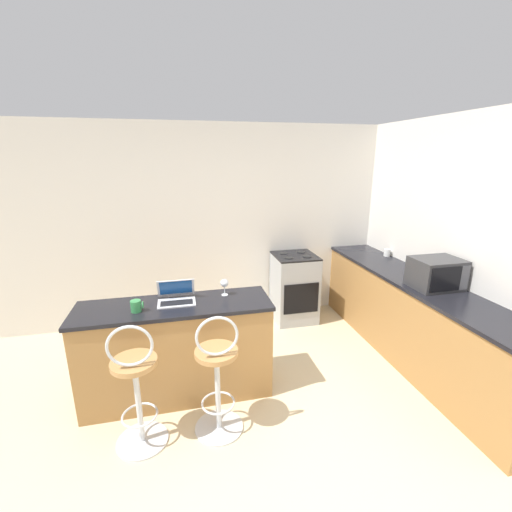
% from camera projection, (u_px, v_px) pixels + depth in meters
% --- Properties ---
extents(ground_plane, '(20.00, 20.00, 0.00)m').
position_uv_depth(ground_plane, '(259.00, 464.00, 2.52)').
color(ground_plane, beige).
extents(wall_back, '(12.00, 0.06, 2.60)m').
position_uv_depth(wall_back, '(215.00, 226.00, 4.53)').
color(wall_back, silver).
rests_on(wall_back, ground_plane).
extents(breakfast_bar, '(1.72, 0.54, 0.92)m').
position_uv_depth(breakfast_bar, '(178.00, 350.00, 3.16)').
color(breakfast_bar, '#9E703D').
rests_on(breakfast_bar, ground_plane).
extents(counter_right, '(0.59, 3.03, 0.92)m').
position_uv_depth(counter_right, '(412.00, 319.00, 3.76)').
color(counter_right, '#9E703D').
rests_on(counter_right, ground_plane).
extents(bar_stool_near, '(0.40, 0.40, 1.07)m').
position_uv_depth(bar_stool_near, '(136.00, 388.00, 2.57)').
color(bar_stool_near, silver).
rests_on(bar_stool_near, ground_plane).
extents(bar_stool_far, '(0.40, 0.40, 1.07)m').
position_uv_depth(bar_stool_far, '(217.00, 377.00, 2.70)').
color(bar_stool_far, silver).
rests_on(bar_stool_far, ground_plane).
extents(laptop, '(0.33, 0.27, 0.19)m').
position_uv_depth(laptop, '(176.00, 296.00, 3.09)').
color(laptop, silver).
rests_on(laptop, breakfast_bar).
extents(microwave, '(0.46, 0.36, 0.30)m').
position_uv_depth(microwave, '(436.00, 273.00, 3.38)').
color(microwave, '#2D2D30').
rests_on(microwave, counter_right).
extents(stove_range, '(0.55, 0.57, 0.93)m').
position_uv_depth(stove_range, '(294.00, 287.00, 4.67)').
color(stove_range, '#9EA3A8').
rests_on(stove_range, ground_plane).
extents(mug_green, '(0.10, 0.09, 0.10)m').
position_uv_depth(mug_green, '(136.00, 306.00, 2.88)').
color(mug_green, '#338447').
rests_on(mug_green, breakfast_bar).
extents(wine_glass_tall, '(0.08, 0.08, 0.16)m').
position_uv_depth(wine_glass_tall, '(224.00, 284.00, 3.20)').
color(wine_glass_tall, silver).
rests_on(wine_glass_tall, breakfast_bar).
extents(mug_white, '(0.10, 0.08, 0.09)m').
position_uv_depth(mug_white, '(387.00, 253.00, 4.49)').
color(mug_white, white).
rests_on(mug_white, counter_right).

